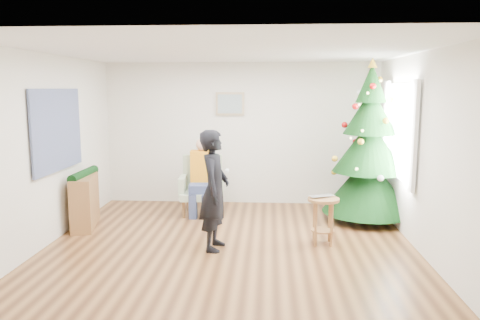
# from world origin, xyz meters

# --- Properties ---
(floor) EXTENTS (5.00, 5.00, 0.00)m
(floor) POSITION_xyz_m (0.00, 0.00, 0.00)
(floor) COLOR brown
(floor) RESTS_ON ground
(ceiling) EXTENTS (5.00, 5.00, 0.00)m
(ceiling) POSITION_xyz_m (0.00, 0.00, 2.60)
(ceiling) COLOR white
(ceiling) RESTS_ON wall_back
(wall_back) EXTENTS (5.00, 0.00, 5.00)m
(wall_back) POSITION_xyz_m (0.00, 2.50, 1.30)
(wall_back) COLOR silver
(wall_back) RESTS_ON floor
(wall_front) EXTENTS (5.00, 0.00, 5.00)m
(wall_front) POSITION_xyz_m (0.00, -2.50, 1.30)
(wall_front) COLOR silver
(wall_front) RESTS_ON floor
(wall_left) EXTENTS (0.00, 5.00, 5.00)m
(wall_left) POSITION_xyz_m (-2.50, 0.00, 1.30)
(wall_left) COLOR silver
(wall_left) RESTS_ON floor
(wall_right) EXTENTS (0.00, 5.00, 5.00)m
(wall_right) POSITION_xyz_m (2.50, 0.00, 1.30)
(wall_right) COLOR silver
(wall_right) RESTS_ON floor
(window_panel) EXTENTS (0.04, 1.30, 1.40)m
(window_panel) POSITION_xyz_m (2.47, 1.00, 1.50)
(window_panel) COLOR white
(window_panel) RESTS_ON wall_right
(curtains) EXTENTS (0.05, 1.75, 1.50)m
(curtains) POSITION_xyz_m (2.44, 1.00, 1.50)
(curtains) COLOR white
(curtains) RESTS_ON wall_right
(christmas_tree) EXTENTS (1.44, 1.44, 2.60)m
(christmas_tree) POSITION_xyz_m (2.12, 1.43, 1.17)
(christmas_tree) COLOR #3F2816
(christmas_tree) RESTS_ON floor
(stool) EXTENTS (0.43, 0.43, 0.65)m
(stool) POSITION_xyz_m (1.27, 0.19, 0.33)
(stool) COLOR brown
(stool) RESTS_ON floor
(laptop) EXTENTS (0.42, 0.36, 0.03)m
(laptop) POSITION_xyz_m (1.27, 0.19, 0.66)
(laptop) COLOR silver
(laptop) RESTS_ON stool
(armchair) EXTENTS (0.77, 0.71, 0.99)m
(armchair) POSITION_xyz_m (-0.62, 1.67, 0.36)
(armchair) COLOR #9CAF8D
(armchair) RESTS_ON floor
(seated_person) EXTENTS (0.42, 0.60, 1.29)m
(seated_person) POSITION_xyz_m (-0.61, 1.62, 0.66)
(seated_person) COLOR navy
(seated_person) RESTS_ON armchair
(standing_man) EXTENTS (0.43, 0.61, 1.60)m
(standing_man) POSITION_xyz_m (-0.19, -0.10, 0.80)
(standing_man) COLOR black
(standing_man) RESTS_ON floor
(game_controller) EXTENTS (0.05, 0.13, 0.04)m
(game_controller) POSITION_xyz_m (-0.02, -0.13, 1.07)
(game_controller) COLOR white
(game_controller) RESTS_ON standing_man
(console) EXTENTS (0.52, 1.04, 0.80)m
(console) POSITION_xyz_m (-2.33, 0.82, 0.40)
(console) COLOR brown
(console) RESTS_ON floor
(garland) EXTENTS (0.14, 0.90, 0.14)m
(garland) POSITION_xyz_m (-2.33, 0.82, 0.82)
(garland) COLOR black
(garland) RESTS_ON console
(tapestry) EXTENTS (0.03, 1.50, 1.15)m
(tapestry) POSITION_xyz_m (-2.46, 0.30, 1.55)
(tapestry) COLOR black
(tapestry) RESTS_ON wall_left
(framed_picture) EXTENTS (0.52, 0.05, 0.42)m
(framed_picture) POSITION_xyz_m (-0.20, 2.46, 1.85)
(framed_picture) COLOR tan
(framed_picture) RESTS_ON wall_back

